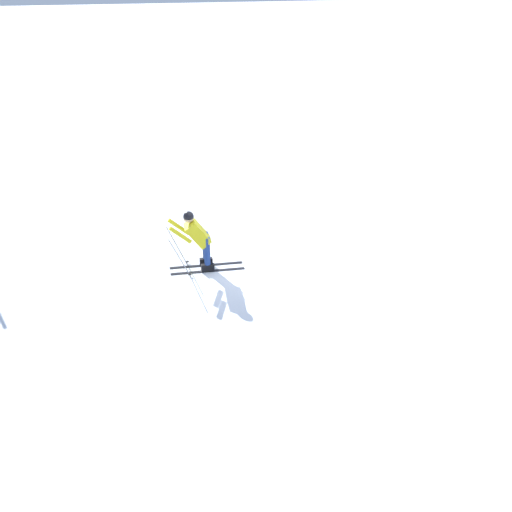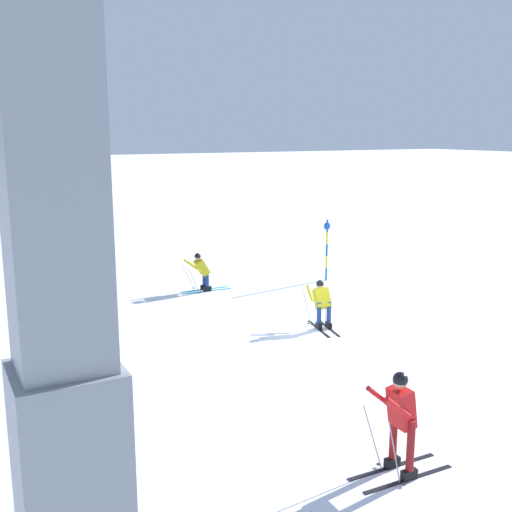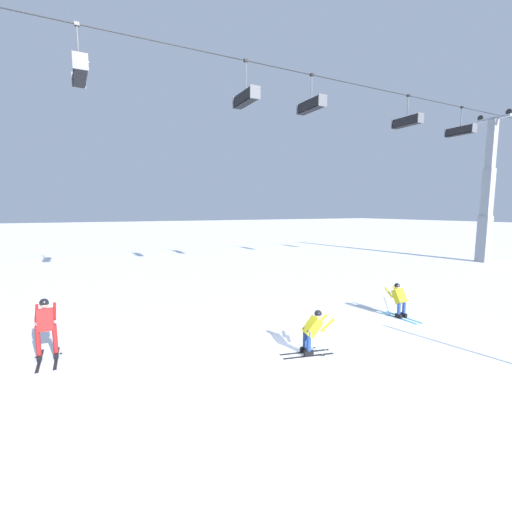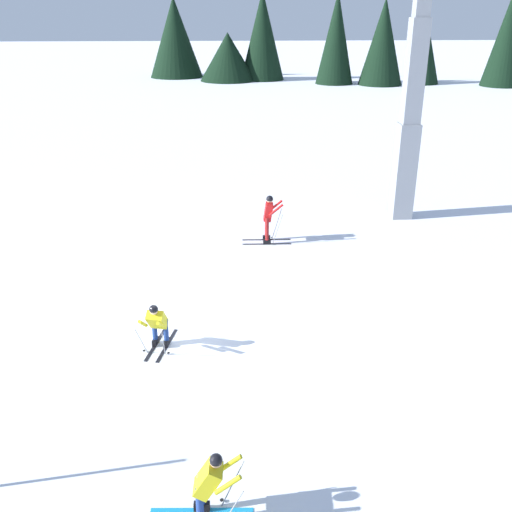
# 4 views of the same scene
# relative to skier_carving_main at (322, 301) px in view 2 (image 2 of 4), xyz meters

# --- Properties ---
(ground_plane) EXTENTS (260.00, 260.00, 0.00)m
(ground_plane) POSITION_rel_skier_carving_main_xyz_m (-0.79, 0.64, -0.77)
(ground_plane) COLOR white
(skier_carving_main) EXTENTS (1.70, 0.88, 1.48)m
(skier_carving_main) POSITION_rel_skier_carving_main_xyz_m (0.00, 0.00, 0.00)
(skier_carving_main) COLOR black
(skier_carving_main) RESTS_ON ground_plane
(lift_tower_near) EXTENTS (0.80, 2.81, 12.04)m
(lift_tower_near) POSITION_rel_skier_carving_main_xyz_m (-9.57, 8.95, 4.23)
(lift_tower_near) COLOR gray
(lift_tower_near) RESTS_ON ground_plane
(trail_marker_pole) EXTENTS (0.07, 0.28, 2.32)m
(trail_marker_pole) POSITION_rel_skier_carving_main_xyz_m (4.62, -3.36, 0.48)
(trail_marker_pole) COLOR blue
(trail_marker_pole) RESTS_ON ground_plane
(skier_distant_uphill) EXTENTS (0.71, 1.80, 1.83)m
(skier_distant_uphill) POSITION_rel_skier_carving_main_xyz_m (-7.07, 3.31, 0.29)
(skier_distant_uphill) COLOR black
(skier_distant_uphill) RESTS_ON ground_plane
(skier_distant_downhill) EXTENTS (0.72, 1.81, 1.49)m
(skier_distant_downhill) POSITION_rel_skier_carving_main_xyz_m (5.38, 1.42, 0.01)
(skier_distant_downhill) COLOR #198CCC
(skier_distant_downhill) RESTS_ON ground_plane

